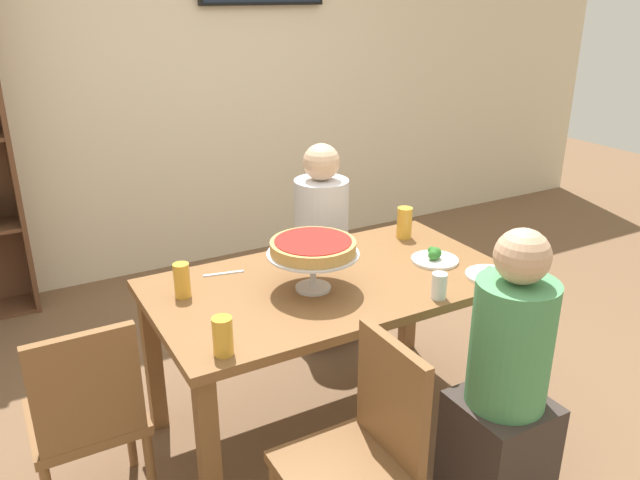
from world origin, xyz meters
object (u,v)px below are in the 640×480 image
object	(u,v)px
diner_near_right	(505,392)
chair_head_west	(88,415)
diner_far_right	(321,258)
chair_near_left	(362,451)
deep_dish_pizza_stand	(313,249)
salad_plate_near_diner	(435,257)
beer_glass_amber_tall	(404,223)
water_glass_clear_near	(439,286)
salad_plate_far_diner	(490,275)
beer_glass_amber_short	(182,280)
dining_table	(331,299)
cutlery_knife_near	(311,249)
cutlery_fork_near	(224,273)
beer_glass_amber_spare	(223,336)

from	to	relation	value
diner_near_right	chair_head_west	xyz separation A→B (m)	(-1.41, 0.64, -0.01)
diner_near_right	diner_far_right	world-z (taller)	same
diner_far_right	chair_near_left	world-z (taller)	diner_far_right
diner_far_right	deep_dish_pizza_stand	world-z (taller)	diner_far_right
chair_near_left	salad_plate_near_diner	world-z (taller)	chair_near_left
deep_dish_pizza_stand	beer_glass_amber_tall	xyz separation A→B (m)	(0.68, 0.29, -0.10)
deep_dish_pizza_stand	water_glass_clear_near	distance (m)	0.53
deep_dish_pizza_stand	salad_plate_far_diner	distance (m)	0.80
deep_dish_pizza_stand	salad_plate_far_diner	bearing A→B (deg)	-20.67
diner_far_right	beer_glass_amber_short	bearing A→B (deg)	-59.29
salad_plate_near_diner	salad_plate_far_diner	size ratio (longest dim) A/B	1.00
dining_table	diner_near_right	bearing A→B (deg)	-64.86
chair_head_west	chair_near_left	bearing A→B (deg)	-40.42
deep_dish_pizza_stand	beer_glass_amber_short	distance (m)	0.55
diner_near_right	beer_glass_amber_short	distance (m)	1.34
chair_head_west	cutlery_knife_near	bearing A→B (deg)	20.52
deep_dish_pizza_stand	salad_plate_near_diner	size ratio (longest dim) A/B	1.77
chair_near_left	cutlery_knife_near	distance (m)	1.17
salad_plate_far_diner	cutlery_fork_near	distance (m)	1.17
beer_glass_amber_short	cutlery_knife_near	distance (m)	0.72
salad_plate_far_diner	cutlery_fork_near	world-z (taller)	salad_plate_far_diner
salad_plate_near_diner	cutlery_fork_near	world-z (taller)	salad_plate_near_diner
chair_head_west	dining_table	bearing A→B (deg)	4.88
dining_table	salad_plate_near_diner	size ratio (longest dim) A/B	7.15
dining_table	diner_near_right	size ratio (longest dim) A/B	1.35
chair_near_left	chair_head_west	size ratio (longest dim) A/B	1.00
salad_plate_near_diner	cutlery_knife_near	size ratio (longest dim) A/B	1.21
diner_far_right	beer_glass_amber_spare	world-z (taller)	diner_far_right
beer_glass_amber_tall	dining_table	bearing A→B (deg)	-156.14
diner_far_right	salad_plate_near_diner	xyz separation A→B (m)	(0.15, -0.80, 0.27)
water_glass_clear_near	cutlery_knife_near	bearing A→B (deg)	106.60
diner_far_right	beer_glass_amber_tall	xyz separation A→B (m)	(0.21, -0.48, 0.33)
water_glass_clear_near	cutlery_knife_near	distance (m)	0.74
beer_glass_amber_short	beer_glass_amber_spare	bearing A→B (deg)	-91.67
diner_near_right	deep_dish_pizza_stand	size ratio (longest dim) A/B	3.00
chair_head_west	beer_glass_amber_tall	xyz separation A→B (m)	(1.64, 0.34, 0.33)
diner_far_right	water_glass_clear_near	size ratio (longest dim) A/B	10.59
beer_glass_amber_short	cutlery_fork_near	size ratio (longest dim) A/B	0.81
diner_far_right	salad_plate_far_diner	size ratio (longest dim) A/B	5.31
diner_near_right	deep_dish_pizza_stand	distance (m)	0.93
dining_table	water_glass_clear_near	xyz separation A→B (m)	(0.29, -0.36, 0.15)
dining_table	beer_glass_amber_spare	xyz separation A→B (m)	(-0.62, -0.34, 0.17)
salad_plate_far_diner	beer_glass_amber_short	distance (m)	1.32
salad_plate_near_diner	deep_dish_pizza_stand	bearing A→B (deg)	178.18
beer_glass_amber_tall	beer_glass_amber_spare	size ratio (longest dim) A/B	1.14
beer_glass_amber_tall	deep_dish_pizza_stand	bearing A→B (deg)	-156.68
diner_far_right	cutlery_fork_near	size ratio (longest dim) A/B	6.39
chair_near_left	beer_glass_amber_short	xyz separation A→B (m)	(-0.30, 0.89, 0.33)
diner_near_right	cutlery_knife_near	size ratio (longest dim) A/B	6.39
diner_near_right	diner_far_right	distance (m)	1.46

